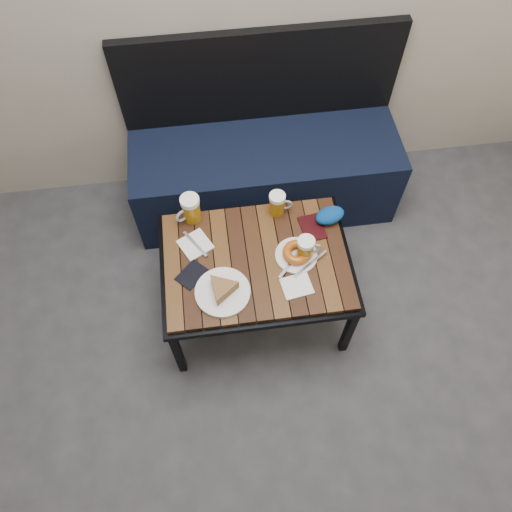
{
  "coord_description": "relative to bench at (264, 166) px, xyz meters",
  "views": [
    {
      "loc": [
        -0.16,
        -0.03,
        2.34
      ],
      "look_at": [
        -0.01,
        1.07,
        0.5
      ],
      "focal_mm": 35.0,
      "sensor_mm": 36.0,
      "label": 1
    }
  ],
  "objects": [
    {
      "name": "beer_mug_centre",
      "position": [
        -0.01,
        -0.45,
        0.26
      ],
      "size": [
        0.11,
        0.08,
        0.12
      ],
      "rotation": [
        0.0,
        0.0,
        -0.07
      ],
      "color": "#93640B",
      "rests_on": "cafe_table"
    },
    {
      "name": "room_shell",
      "position": [
        -0.12,
        -1.26,
        1.48
      ],
      "size": [
        4.0,
        4.0,
        4.0
      ],
      "color": "gray",
      "rests_on": "ground"
    },
    {
      "name": "plate_bagel",
      "position": [
        0.04,
        -0.7,
        0.22
      ],
      "size": [
        0.23,
        0.2,
        0.05
      ],
      "color": "white",
      "rests_on": "cafe_table"
    },
    {
      "name": "beer_mug_right",
      "position": [
        0.07,
        -0.7,
        0.26
      ],
      "size": [
        0.11,
        0.08,
        0.12
      ],
      "rotation": [
        0.0,
        0.0,
        0.04
      ],
      "color": "#93640B",
      "rests_on": "cafe_table"
    },
    {
      "name": "napkin_right",
      "position": [
        0.01,
        -0.85,
        0.2
      ],
      "size": [
        0.14,
        0.12,
        0.01
      ],
      "rotation": [
        0.0,
        0.0,
        0.15
      ],
      "color": "white",
      "rests_on": "cafe_table"
    },
    {
      "name": "bench",
      "position": [
        0.0,
        0.0,
        0.0
      ],
      "size": [
        1.4,
        0.5,
        0.95
      ],
      "color": "black",
      "rests_on": "ground"
    },
    {
      "name": "napkin_left",
      "position": [
        -0.4,
        -0.58,
        0.2
      ],
      "size": [
        0.17,
        0.17,
        0.01
      ],
      "rotation": [
        0.0,
        0.0,
        0.48
      ],
      "color": "white",
      "rests_on": "cafe_table"
    },
    {
      "name": "passport_burgundy",
      "position": [
        0.14,
        -0.56,
        0.2
      ],
      "size": [
        0.12,
        0.15,
        0.01
      ],
      "primitive_type": "cube",
      "rotation": [
        0.0,
        0.0,
        0.13
      ],
      "color": "black",
      "rests_on": "cafe_table"
    },
    {
      "name": "beer_mug_left",
      "position": [
        -0.4,
        -0.44,
        0.27
      ],
      "size": [
        0.13,
        0.11,
        0.14
      ],
      "rotation": [
        0.0,
        0.0,
        3.69
      ],
      "color": "#93640B",
      "rests_on": "cafe_table"
    },
    {
      "name": "plate_pie",
      "position": [
        -0.3,
        -0.84,
        0.23
      ],
      "size": [
        0.23,
        0.23,
        0.07
      ],
      "color": "white",
      "rests_on": "cafe_table"
    },
    {
      "name": "cafe_table",
      "position": [
        -0.14,
        -0.69,
        0.16
      ],
      "size": [
        0.84,
        0.62,
        0.47
      ],
      "color": "black",
      "rests_on": "ground"
    },
    {
      "name": "passport_navy",
      "position": [
        -0.42,
        -0.73,
        0.2
      ],
      "size": [
        0.15,
        0.15,
        0.01
      ],
      "primitive_type": "cube",
      "rotation": [
        0.0,
        0.0,
        -0.79
      ],
      "color": "black",
      "rests_on": "cafe_table"
    },
    {
      "name": "knit_pouch",
      "position": [
        0.22,
        -0.53,
        0.23
      ],
      "size": [
        0.16,
        0.13,
        0.06
      ],
      "primitive_type": "ellipsoid",
      "rotation": [
        0.0,
        0.0,
        0.31
      ],
      "color": "#050F8C",
      "rests_on": "cafe_table"
    }
  ]
}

